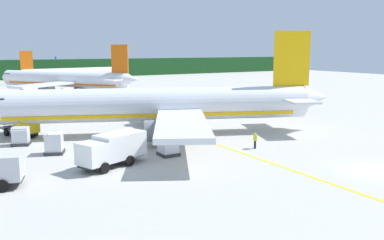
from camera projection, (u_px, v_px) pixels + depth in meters
ground at (137, 105)px, 74.44m from camera, size 240.00×320.00×0.20m
distant_treeline at (44, 69)px, 140.56m from camera, size 216.00×6.00×6.34m
airliner_foreground at (159, 105)px, 47.70m from camera, size 39.87×33.50×11.90m
airliner_mid_apron at (65, 80)px, 92.82m from camera, size 27.21×31.81×10.72m
airliner_far_taxiway at (70, 73)px, 123.80m from camera, size 32.68×27.08×9.33m
airliner_distant at (52, 68)px, 181.69m from camera, size 18.10×21.45×6.54m
service_truck_catering at (113, 148)px, 34.74m from camera, size 6.47×4.31×2.71m
service_truck_pushback at (23, 126)px, 46.46m from camera, size 3.69×6.20×2.53m
cargo_container_near at (21, 136)px, 42.48m from camera, size 2.23×2.23×1.97m
cargo_container_mid at (54, 143)px, 38.89m from camera, size 2.23×2.23×2.11m
cargo_container_far at (168, 146)px, 38.26m from camera, size 1.71×1.71×1.91m
crew_loader_left at (255, 139)px, 41.00m from camera, size 0.33×0.61×1.66m
crew_loader_right at (138, 137)px, 41.95m from camera, size 0.26×0.63×1.64m
apron_guide_line at (201, 139)px, 45.59m from camera, size 0.30×60.00×0.01m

